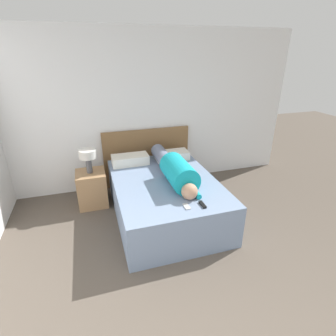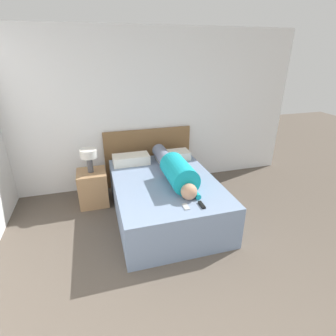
# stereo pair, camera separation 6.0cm
# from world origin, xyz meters

# --- Properties ---
(wall_back) EXTENTS (5.49, 0.06, 2.60)m
(wall_back) POSITION_xyz_m (0.00, 3.96, 1.30)
(wall_back) COLOR white
(wall_back) RESTS_ON ground_plane
(bed) EXTENTS (1.40, 1.94, 0.58)m
(bed) POSITION_xyz_m (0.07, 2.79, 0.29)
(bed) COLOR #7589A8
(bed) RESTS_ON ground_plane
(headboard) EXTENTS (1.52, 0.04, 1.01)m
(headboard) POSITION_xyz_m (0.07, 3.89, 0.51)
(headboard) COLOR brown
(headboard) RESTS_ON ground_plane
(nightstand) EXTENTS (0.44, 0.44, 0.55)m
(nightstand) POSITION_xyz_m (-0.93, 3.43, 0.28)
(nightstand) COLOR #A37A51
(nightstand) RESTS_ON ground_plane
(table_lamp) EXTENTS (0.25, 0.25, 0.36)m
(table_lamp) POSITION_xyz_m (-0.93, 3.43, 0.82)
(table_lamp) COLOR #4C4C51
(table_lamp) RESTS_ON nightstand
(person_lying) EXTENTS (0.36, 1.59, 0.36)m
(person_lying) POSITION_xyz_m (0.21, 2.78, 0.73)
(person_lying) COLOR tan
(person_lying) RESTS_ON bed
(pillow_near_headboard) EXTENTS (0.57, 0.28, 0.15)m
(pillow_near_headboard) POSITION_xyz_m (-0.30, 3.50, 0.65)
(pillow_near_headboard) COLOR silver
(pillow_near_headboard) RESTS_ON bed
(pillow_second) EXTENTS (0.54, 0.28, 0.13)m
(pillow_second) POSITION_xyz_m (0.40, 3.50, 0.65)
(pillow_second) COLOR silver
(pillow_second) RESTS_ON bed
(tv_remote) EXTENTS (0.04, 0.15, 0.02)m
(tv_remote) POSITION_xyz_m (0.30, 2.03, 0.59)
(tv_remote) COLOR black
(tv_remote) RESTS_ON bed
(cell_phone) EXTENTS (0.06, 0.13, 0.01)m
(cell_phone) POSITION_xyz_m (0.11, 2.05, 0.58)
(cell_phone) COLOR #B2B7BC
(cell_phone) RESTS_ON bed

